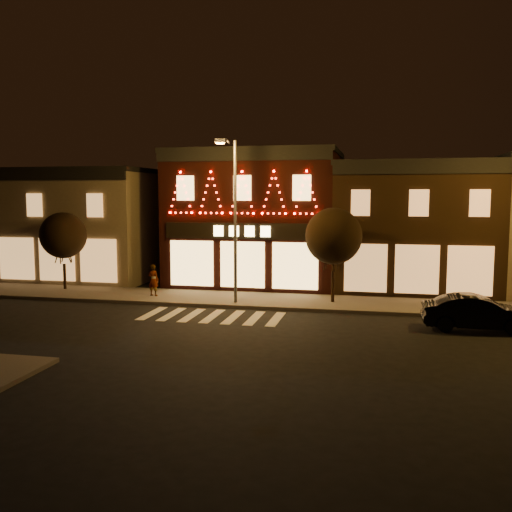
% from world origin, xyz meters
% --- Properties ---
extents(ground, '(120.00, 120.00, 0.00)m').
position_xyz_m(ground, '(0.00, 0.00, 0.00)').
color(ground, black).
rests_on(ground, ground).
extents(sidewalk_far, '(44.00, 4.00, 0.15)m').
position_xyz_m(sidewalk_far, '(2.00, 8.00, 0.07)').
color(sidewalk_far, '#47423D').
rests_on(sidewalk_far, ground).
extents(building_left, '(12.20, 8.28, 7.30)m').
position_xyz_m(building_left, '(-13.00, 13.99, 3.66)').
color(building_left, '#6C604D').
rests_on(building_left, ground).
extents(building_pulp, '(10.20, 8.34, 8.30)m').
position_xyz_m(building_pulp, '(0.00, 13.98, 4.16)').
color(building_pulp, black).
rests_on(building_pulp, ground).
extents(building_right_a, '(9.20, 8.28, 7.50)m').
position_xyz_m(building_right_a, '(9.50, 13.99, 3.76)').
color(building_right_a, black).
rests_on(building_right_a, ground).
extents(streetlamp_mid, '(0.67, 1.87, 8.16)m').
position_xyz_m(streetlamp_mid, '(0.35, 6.57, 4.94)').
color(streetlamp_mid, '#59595E').
rests_on(streetlamp_mid, sidewalk_far).
extents(tree_left, '(2.67, 2.67, 4.47)m').
position_xyz_m(tree_left, '(-10.39, 8.70, 3.28)').
color(tree_left, black).
rests_on(tree_left, sidewalk_far).
extents(tree_right, '(2.89, 2.89, 4.83)m').
position_xyz_m(tree_right, '(5.24, 7.99, 3.53)').
color(tree_right, black).
rests_on(tree_right, sidewalk_far).
extents(dark_sedan, '(4.48, 1.65, 1.46)m').
position_xyz_m(dark_sedan, '(11.57, 3.79, 0.73)').
color(dark_sedan, black).
rests_on(dark_sedan, ground).
extents(pedestrian, '(0.70, 0.54, 1.72)m').
position_xyz_m(pedestrian, '(-4.43, 7.65, 1.01)').
color(pedestrian, gray).
rests_on(pedestrian, sidewalk_far).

